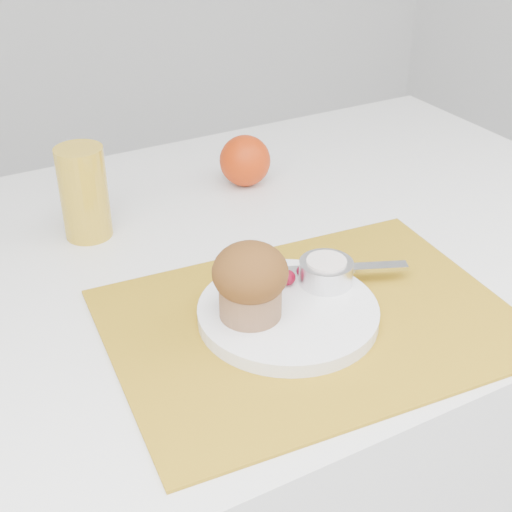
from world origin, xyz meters
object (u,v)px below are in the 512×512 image
orange (245,161)px  plate (288,313)px  muffin (250,280)px  table (260,428)px  juice_glass (84,193)px

orange → plate: bearing=-110.4°
orange → muffin: bearing=-117.1°
table → plate: 0.44m
plate → orange: orange is taller
plate → juice_glass: (-0.15, 0.32, 0.06)m
plate → muffin: (-0.05, 0.01, 0.06)m
orange → muffin: (-0.18, -0.36, 0.03)m
table → juice_glass: juice_glass is taller
table → plate: bearing=-109.8°
orange → juice_glass: bearing=-171.4°
table → muffin: (-0.11, -0.18, 0.44)m
orange → muffin: 0.40m
table → muffin: muffin is taller
table → muffin: bearing=-122.5°
table → orange: orange is taller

